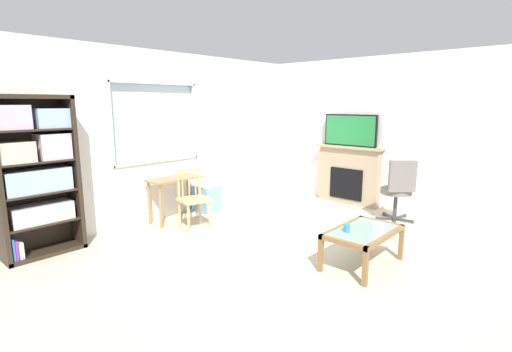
{
  "coord_description": "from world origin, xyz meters",
  "views": [
    {
      "loc": [
        -3.7,
        -2.74,
        1.85
      ],
      "look_at": [
        -0.06,
        0.54,
        0.91
      ],
      "focal_mm": 26.74,
      "sensor_mm": 36.0,
      "label": 1
    }
  ],
  "objects_px": {
    "office_chair": "(398,188)",
    "coffee_table": "(363,235)",
    "wooden_chair": "(193,198)",
    "desk_under_window": "(175,186)",
    "fireplace": "(349,175)",
    "bookshelf": "(36,171)",
    "sippy_cup": "(347,228)",
    "plastic_drawer_unit": "(207,198)",
    "tv": "(350,130)"
  },
  "relations": [
    {
      "from": "office_chair",
      "to": "coffee_table",
      "type": "distance_m",
      "value": 1.94
    },
    {
      "from": "wooden_chair",
      "to": "coffee_table",
      "type": "relative_size",
      "value": 0.91
    },
    {
      "from": "desk_under_window",
      "to": "fireplace",
      "type": "xyz_separation_m",
      "value": [
        2.83,
        -1.5,
        -0.03
      ]
    },
    {
      "from": "bookshelf",
      "to": "sippy_cup",
      "type": "xyz_separation_m",
      "value": [
        2.15,
        -3.01,
        -0.58
      ]
    },
    {
      "from": "sippy_cup",
      "to": "coffee_table",
      "type": "bearing_deg",
      "value": -30.96
    },
    {
      "from": "wooden_chair",
      "to": "sippy_cup",
      "type": "bearing_deg",
      "value": -83.37
    },
    {
      "from": "wooden_chair",
      "to": "plastic_drawer_unit",
      "type": "relative_size",
      "value": 1.99
    },
    {
      "from": "desk_under_window",
      "to": "wooden_chair",
      "type": "height_order",
      "value": "wooden_chair"
    },
    {
      "from": "fireplace",
      "to": "sippy_cup",
      "type": "xyz_separation_m",
      "value": [
        -2.6,
        -1.4,
        -0.07
      ]
    },
    {
      "from": "tv",
      "to": "office_chair",
      "type": "xyz_separation_m",
      "value": [
        -0.5,
        -1.14,
        -0.81
      ]
    },
    {
      "from": "fireplace",
      "to": "tv",
      "type": "height_order",
      "value": "tv"
    },
    {
      "from": "desk_under_window",
      "to": "office_chair",
      "type": "relative_size",
      "value": 0.85
    },
    {
      "from": "wooden_chair",
      "to": "coffee_table",
      "type": "xyz_separation_m",
      "value": [
        0.46,
        -2.5,
        -0.1
      ]
    },
    {
      "from": "bookshelf",
      "to": "wooden_chair",
      "type": "xyz_separation_m",
      "value": [
        1.88,
        -0.62,
        -0.59
      ]
    },
    {
      "from": "fireplace",
      "to": "office_chair",
      "type": "height_order",
      "value": "fireplace"
    },
    {
      "from": "bookshelf",
      "to": "desk_under_window",
      "type": "height_order",
      "value": "bookshelf"
    },
    {
      "from": "sippy_cup",
      "to": "desk_under_window",
      "type": "bearing_deg",
      "value": 94.52
    },
    {
      "from": "plastic_drawer_unit",
      "to": "coffee_table",
      "type": "distance_m",
      "value": 3.08
    },
    {
      "from": "plastic_drawer_unit",
      "to": "bookshelf",
      "type": "bearing_deg",
      "value": 178.75
    },
    {
      "from": "desk_under_window",
      "to": "sippy_cup",
      "type": "relative_size",
      "value": 9.42
    },
    {
      "from": "coffee_table",
      "to": "office_chair",
      "type": "bearing_deg",
      "value": 10.83
    },
    {
      "from": "bookshelf",
      "to": "wooden_chair",
      "type": "bearing_deg",
      "value": -18.35
    },
    {
      "from": "fireplace",
      "to": "sippy_cup",
      "type": "height_order",
      "value": "fireplace"
    },
    {
      "from": "desk_under_window",
      "to": "wooden_chair",
      "type": "relative_size",
      "value": 0.94
    },
    {
      "from": "wooden_chair",
      "to": "coffee_table",
      "type": "distance_m",
      "value": 2.54
    },
    {
      "from": "wooden_chair",
      "to": "tv",
      "type": "height_order",
      "value": "tv"
    },
    {
      "from": "desk_under_window",
      "to": "office_chair",
      "type": "height_order",
      "value": "office_chair"
    },
    {
      "from": "tv",
      "to": "coffee_table",
      "type": "distance_m",
      "value": 3.0
    },
    {
      "from": "wooden_chair",
      "to": "office_chair",
      "type": "height_order",
      "value": "office_chair"
    },
    {
      "from": "bookshelf",
      "to": "tv",
      "type": "height_order",
      "value": "bookshelf"
    },
    {
      "from": "office_chair",
      "to": "sippy_cup",
      "type": "height_order",
      "value": "office_chair"
    },
    {
      "from": "fireplace",
      "to": "coffee_table",
      "type": "xyz_separation_m",
      "value": [
        -2.42,
        -1.51,
        -0.18
      ]
    },
    {
      "from": "fireplace",
      "to": "plastic_drawer_unit",
      "type": "bearing_deg",
      "value": 143.89
    },
    {
      "from": "coffee_table",
      "to": "desk_under_window",
      "type": "bearing_deg",
      "value": 97.86
    },
    {
      "from": "office_chair",
      "to": "coffee_table",
      "type": "xyz_separation_m",
      "value": [
        -1.9,
        -0.36,
        -0.19
      ]
    },
    {
      "from": "wooden_chair",
      "to": "plastic_drawer_unit",
      "type": "bearing_deg",
      "value": 36.98
    },
    {
      "from": "fireplace",
      "to": "sippy_cup",
      "type": "distance_m",
      "value": 2.95
    },
    {
      "from": "wooden_chair",
      "to": "desk_under_window",
      "type": "bearing_deg",
      "value": 84.69
    },
    {
      "from": "wooden_chair",
      "to": "fireplace",
      "type": "distance_m",
      "value": 3.05
    },
    {
      "from": "fireplace",
      "to": "tv",
      "type": "relative_size",
      "value": 1.25
    },
    {
      "from": "office_chair",
      "to": "sippy_cup",
      "type": "bearing_deg",
      "value": -173.12
    },
    {
      "from": "desk_under_window",
      "to": "sippy_cup",
      "type": "bearing_deg",
      "value": -85.48
    },
    {
      "from": "plastic_drawer_unit",
      "to": "office_chair",
      "type": "distance_m",
      "value": 3.16
    },
    {
      "from": "fireplace",
      "to": "office_chair",
      "type": "bearing_deg",
      "value": -114.4
    },
    {
      "from": "bookshelf",
      "to": "coffee_table",
      "type": "bearing_deg",
      "value": -53.13
    },
    {
      "from": "desk_under_window",
      "to": "coffee_table",
      "type": "distance_m",
      "value": 3.05
    },
    {
      "from": "bookshelf",
      "to": "desk_under_window",
      "type": "relative_size",
      "value": 2.3
    },
    {
      "from": "bookshelf",
      "to": "fireplace",
      "type": "bearing_deg",
      "value": -18.71
    },
    {
      "from": "wooden_chair",
      "to": "sippy_cup",
      "type": "relative_size",
      "value": 10.0
    },
    {
      "from": "bookshelf",
      "to": "office_chair",
      "type": "xyz_separation_m",
      "value": [
        4.24,
        -2.76,
        -0.5
      ]
    }
  ]
}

